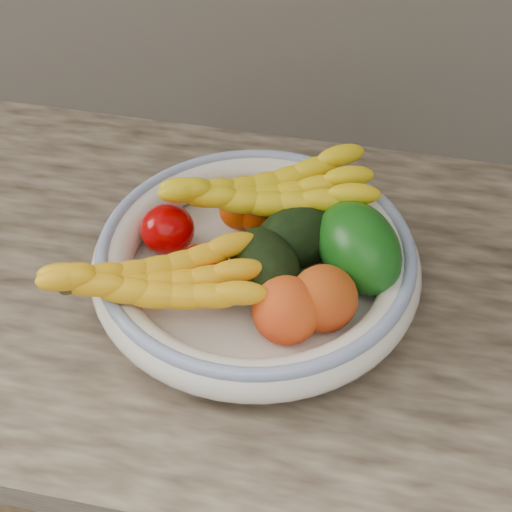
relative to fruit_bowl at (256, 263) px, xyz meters
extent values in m
cube|color=brown|center=(0.00, 0.02, -0.52)|extent=(2.40, 0.62, 0.86)
cube|color=tan|center=(0.00, 0.02, -0.07)|extent=(2.44, 0.66, 0.04)
cylinder|color=white|center=(0.00, 0.00, -0.04)|extent=(0.13, 0.13, 0.02)
cylinder|color=white|center=(0.00, 0.00, -0.03)|extent=(0.32, 0.32, 0.01)
torus|color=white|center=(0.00, 0.00, 0.00)|extent=(0.39, 0.39, 0.05)
torus|color=#38569E|center=(0.00, 0.00, 0.02)|extent=(0.37, 0.37, 0.02)
ellipsoid|color=#E24E04|center=(-0.04, 0.08, 0.01)|extent=(0.05, 0.05, 0.05)
ellipsoid|color=#FF5605|center=(0.04, 0.09, 0.01)|extent=(0.06, 0.06, 0.05)
ellipsoid|color=#EC4D04|center=(-0.02, 0.08, 0.01)|extent=(0.06, 0.06, 0.04)
ellipsoid|color=#A70001|center=(-0.11, 0.02, 0.01)|extent=(0.08, 0.08, 0.06)
ellipsoid|color=#BE0900|center=(-0.06, -0.04, 0.01)|extent=(0.08, 0.08, 0.06)
ellipsoid|color=black|center=(0.01, -0.02, 0.02)|extent=(0.13, 0.14, 0.08)
ellipsoid|color=black|center=(0.04, 0.04, 0.02)|extent=(0.13, 0.13, 0.08)
ellipsoid|color=#0E4D0E|center=(0.12, 0.02, 0.03)|extent=(0.17, 0.17, 0.12)
ellipsoid|color=orange|center=(0.05, -0.08, 0.02)|extent=(0.10, 0.10, 0.08)
ellipsoid|color=orange|center=(0.09, -0.06, 0.02)|extent=(0.09, 0.09, 0.08)
camera|label=1|loc=(0.14, -0.64, 0.66)|focal=55.00mm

